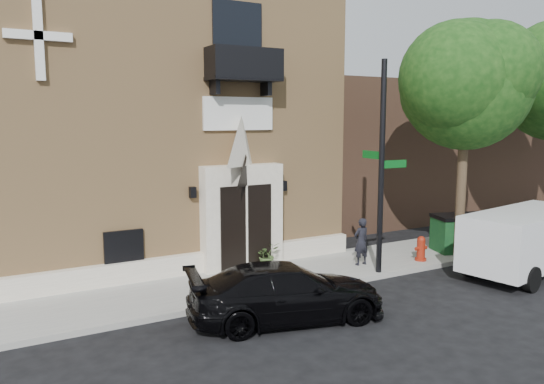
# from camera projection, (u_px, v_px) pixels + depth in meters

# --- Properties ---
(ground) EXTENTS (120.00, 120.00, 0.00)m
(ground) POSITION_uv_depth(u_px,v_px,m) (318.00, 291.00, 14.70)
(ground) COLOR black
(ground) RESTS_ON ground
(sidewalk) EXTENTS (42.00, 3.00, 0.15)m
(sidewalk) POSITION_uv_depth(u_px,v_px,m) (318.00, 270.00, 16.47)
(sidewalk) COLOR gray
(sidewalk) RESTS_ON ground
(church) EXTENTS (12.20, 11.01, 9.30)m
(church) POSITION_uv_depth(u_px,v_px,m) (131.00, 122.00, 19.50)
(church) COLOR tan
(church) RESTS_ON ground
(neighbour_building) EXTENTS (18.00, 8.00, 6.40)m
(neighbour_building) POSITION_uv_depth(u_px,v_px,m) (412.00, 148.00, 27.83)
(neighbour_building) COLOR brown
(neighbour_building) RESTS_ON ground
(street_tree_left) EXTENTS (4.97, 4.38, 7.77)m
(street_tree_left) POSITION_uv_depth(u_px,v_px,m) (469.00, 84.00, 17.10)
(street_tree_left) COLOR #38281C
(street_tree_left) RESTS_ON sidewalk
(black_sedan) EXTENTS (5.01, 2.88, 1.37)m
(black_sedan) POSITION_uv_depth(u_px,v_px,m) (287.00, 292.00, 12.52)
(black_sedan) COLOR black
(black_sedan) RESTS_ON ground
(cargo_van) EXTENTS (5.09, 2.74, 1.97)m
(cargo_van) POSITION_uv_depth(u_px,v_px,m) (529.00, 238.00, 16.26)
(cargo_van) COLOR silver
(cargo_van) RESTS_ON ground
(street_sign) EXTENTS (1.00, 1.00, 6.30)m
(street_sign) POSITION_uv_depth(u_px,v_px,m) (382.00, 167.00, 15.62)
(street_sign) COLOR black
(street_sign) RESTS_ON sidewalk
(fire_hydrant) EXTENTS (0.46, 0.37, 0.81)m
(fire_hydrant) POSITION_uv_depth(u_px,v_px,m) (421.00, 249.00, 17.27)
(fire_hydrant) COLOR maroon
(fire_hydrant) RESTS_ON sidewalk
(dumpster) EXTENTS (2.20, 1.64, 1.28)m
(dumpster) POSITION_uv_depth(u_px,v_px,m) (462.00, 232.00, 18.53)
(dumpster) COLOR #0F381C
(dumpster) RESTS_ON sidewalk
(planter) EXTENTS (0.75, 0.66, 0.80)m
(planter) POSITION_uv_depth(u_px,v_px,m) (267.00, 255.00, 16.45)
(planter) COLOR #4B6833
(planter) RESTS_ON sidewalk
(pedestrian_near) EXTENTS (0.55, 0.37, 1.50)m
(pedestrian_near) POSITION_uv_depth(u_px,v_px,m) (361.00, 242.00, 16.71)
(pedestrian_near) COLOR black
(pedestrian_near) RESTS_ON sidewalk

